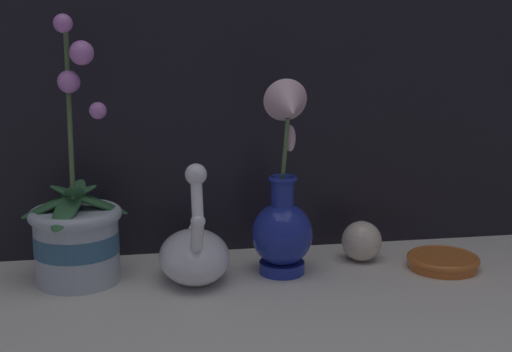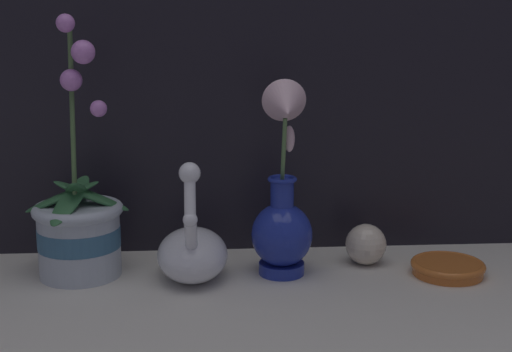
% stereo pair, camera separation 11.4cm
% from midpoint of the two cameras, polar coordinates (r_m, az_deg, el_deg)
% --- Properties ---
extents(ground_plane, '(2.80, 2.80, 0.00)m').
position_cam_midpoint_polar(ground_plane, '(1.13, -1.31, -9.83)').
color(ground_plane, beige).
extents(orchid_potted_plant, '(0.18, 0.19, 0.44)m').
position_cam_midpoint_polar(orchid_potted_plant, '(1.23, -16.78, -4.29)').
color(orchid_potted_plant, '#B2BCCC').
rests_on(orchid_potted_plant, ground_plane).
extents(swan_figurine, '(0.12, 0.20, 0.22)m').
position_cam_midpoint_polar(swan_figurine, '(1.20, -7.70, -6.10)').
color(swan_figurine, white).
rests_on(swan_figurine, ground_plane).
extents(blue_vase, '(0.10, 0.14, 0.34)m').
position_cam_midpoint_polar(blue_vase, '(1.20, -0.50, -2.83)').
color(blue_vase, navy).
rests_on(blue_vase, ground_plane).
extents(glass_sphere, '(0.07, 0.07, 0.07)m').
position_cam_midpoint_polar(glass_sphere, '(1.30, 5.97, -5.23)').
color(glass_sphere, beige).
rests_on(glass_sphere, ground_plane).
extents(amber_dish, '(0.13, 0.13, 0.02)m').
position_cam_midpoint_polar(amber_dish, '(1.29, 12.29, -6.69)').
color(amber_dish, '#C66628').
rests_on(amber_dish, ground_plane).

